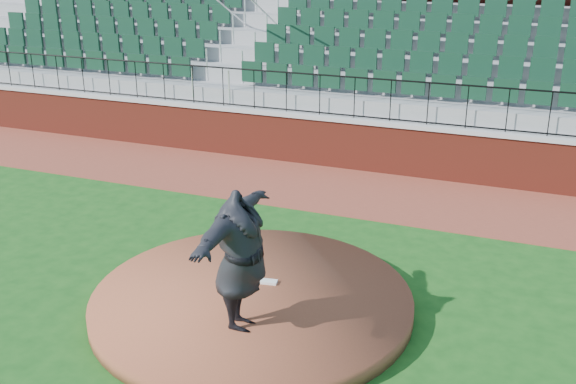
# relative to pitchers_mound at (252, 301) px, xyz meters

# --- Properties ---
(ground) EXTENTS (90.00, 90.00, 0.00)m
(ground) POSITION_rel_pitchers_mound_xyz_m (-0.11, 0.28, -0.12)
(ground) COLOR #164A15
(ground) RESTS_ON ground
(warning_track) EXTENTS (34.00, 3.20, 0.01)m
(warning_track) POSITION_rel_pitchers_mound_xyz_m (-0.11, 5.68, -0.12)
(warning_track) COLOR brown
(warning_track) RESTS_ON ground
(field_wall) EXTENTS (34.00, 0.35, 1.20)m
(field_wall) POSITION_rel_pitchers_mound_xyz_m (-0.11, 7.28, 0.47)
(field_wall) COLOR maroon
(field_wall) RESTS_ON ground
(wall_cap) EXTENTS (34.00, 0.45, 0.10)m
(wall_cap) POSITION_rel_pitchers_mound_xyz_m (-0.11, 7.28, 1.12)
(wall_cap) COLOR #B7B7B7
(wall_cap) RESTS_ON field_wall
(wall_railing) EXTENTS (34.00, 0.05, 1.00)m
(wall_railing) POSITION_rel_pitchers_mound_xyz_m (-0.11, 7.28, 1.67)
(wall_railing) COLOR black
(wall_railing) RESTS_ON wall_cap
(seating_stands) EXTENTS (34.00, 5.10, 4.60)m
(seating_stands) POSITION_rel_pitchers_mound_xyz_m (-0.11, 10.01, 2.18)
(seating_stands) COLOR gray
(seating_stands) RESTS_ON ground
(concourse_wall) EXTENTS (34.00, 0.50, 5.50)m
(concourse_wall) POSITION_rel_pitchers_mound_xyz_m (-0.11, 12.81, 2.62)
(concourse_wall) COLOR maroon
(concourse_wall) RESTS_ON ground
(pitchers_mound) EXTENTS (4.96, 4.96, 0.25)m
(pitchers_mound) POSITION_rel_pitchers_mound_xyz_m (0.00, 0.00, 0.00)
(pitchers_mound) COLOR brown
(pitchers_mound) RESTS_ON ground
(pitching_rubber) EXTENTS (0.60, 0.24, 0.04)m
(pitching_rubber) POSITION_rel_pitchers_mound_xyz_m (-0.05, 0.39, 0.14)
(pitching_rubber) COLOR white
(pitching_rubber) RESTS_ON pitchers_mound
(pitcher) EXTENTS (0.92, 2.58, 2.06)m
(pitcher) POSITION_rel_pitchers_mound_xyz_m (0.27, -0.91, 1.16)
(pitcher) COLOR black
(pitcher) RESTS_ON pitchers_mound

